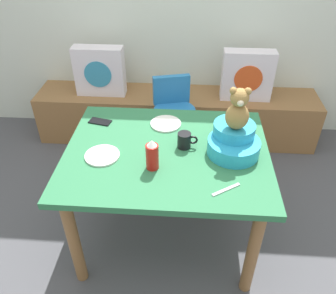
{
  "coord_description": "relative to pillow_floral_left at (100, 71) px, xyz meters",
  "views": [
    {
      "loc": [
        0.12,
        -1.6,
        1.95
      ],
      "look_at": [
        0.0,
        0.1,
        0.69
      ],
      "focal_mm": 36.54,
      "sensor_mm": 36.0,
      "label": 1
    }
  ],
  "objects": [
    {
      "name": "dinner_plate_far",
      "position": [
        0.66,
        -0.93,
        0.07
      ],
      "size": [
        0.2,
        0.2,
        0.01
      ],
      "primitive_type": "cylinder",
      "color": "white",
      "rests_on": "dining_table"
    },
    {
      "name": "ketchup_bottle",
      "position": [
        0.62,
        -1.37,
        0.15
      ],
      "size": [
        0.07,
        0.07,
        0.18
      ],
      "color": "red",
      "rests_on": "dining_table"
    },
    {
      "name": "highchair",
      "position": [
        0.69,
        -0.42,
        -0.16
      ],
      "size": [
        0.4,
        0.51,
        0.79
      ],
      "color": "#2672B2",
      "rests_on": "ground_plane"
    },
    {
      "name": "dinner_plate_near",
      "position": [
        0.32,
        -1.29,
        0.07
      ],
      "size": [
        0.2,
        0.2,
        0.01
      ],
      "primitive_type": "cylinder",
      "color": "white",
      "rests_on": "dining_table"
    },
    {
      "name": "coffee_mug",
      "position": [
        0.79,
        -1.16,
        0.11
      ],
      "size": [
        0.12,
        0.08,
        0.09
      ],
      "color": "black",
      "rests_on": "dining_table"
    },
    {
      "name": "teddy_bear",
      "position": [
        1.07,
        -1.18,
        0.34
      ],
      "size": [
        0.13,
        0.12,
        0.25
      ],
      "color": "olive",
      "rests_on": "infant_seat_teal"
    },
    {
      "name": "dining_table",
      "position": [
        0.69,
        -1.2,
        -0.05
      ],
      "size": [
        1.2,
        0.95,
        0.74
      ],
      "color": "#2D7247",
      "rests_on": "ground_plane"
    },
    {
      "name": "infant_seat_teal",
      "position": [
        1.07,
        -1.18,
        0.13
      ],
      "size": [
        0.3,
        0.33,
        0.16
      ],
      "color": "#289FC9",
      "rests_on": "dining_table"
    },
    {
      "name": "pillow_floral_right",
      "position": [
        1.3,
        0.0,
        0.0
      ],
      "size": [
        0.44,
        0.15,
        0.44
      ],
      "color": "silver",
      "rests_on": "window_bench"
    },
    {
      "name": "pillow_floral_left",
      "position": [
        0.0,
        0.0,
        0.0
      ],
      "size": [
        0.44,
        0.15,
        0.44
      ],
      "color": "silver",
      "rests_on": "window_bench"
    },
    {
      "name": "ground_plane",
      "position": [
        0.69,
        -1.2,
        -0.68
      ],
      "size": [
        8.0,
        8.0,
        0.0
      ],
      "primitive_type": "plane",
      "color": "#4C4C51"
    },
    {
      "name": "book_stack",
      "position": [
        0.63,
        0.02,
        -0.19
      ],
      "size": [
        0.2,
        0.14,
        0.07
      ],
      "primitive_type": "cube",
      "color": "#50B3C4",
      "rests_on": "window_bench"
    },
    {
      "name": "cell_phone",
      "position": [
        0.23,
        -0.93,
        0.06
      ],
      "size": [
        0.16,
        0.1,
        0.01
      ],
      "primitive_type": "cube",
      "rotation": [
        0.0,
        0.0,
        1.35
      ],
      "color": "black",
      "rests_on": "dining_table"
    },
    {
      "name": "window_bench",
      "position": [
        0.69,
        0.02,
        -0.45
      ],
      "size": [
        2.6,
        0.44,
        0.46
      ],
      "primitive_type": "cube",
      "color": "olive",
      "rests_on": "ground_plane"
    },
    {
      "name": "table_fork",
      "position": [
        1.01,
        -1.52,
        0.06
      ],
      "size": [
        0.15,
        0.11,
        0.01
      ],
      "primitive_type": "cube",
      "rotation": [
        0.0,
        0.0,
        2.16
      ],
      "color": "silver",
      "rests_on": "dining_table"
    }
  ]
}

